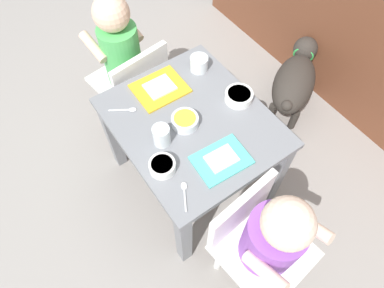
# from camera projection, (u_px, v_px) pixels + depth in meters

# --- Properties ---
(ground_plane) EXTENTS (7.00, 7.00, 0.00)m
(ground_plane) POSITION_uv_depth(u_px,v_px,m) (192.00, 177.00, 1.55)
(ground_plane) COLOR gray
(kitchen_cabinet_back) EXTENTS (1.93, 0.40, 0.88)m
(kitchen_cabinet_back) POSITION_uv_depth(u_px,v_px,m) (383.00, 13.00, 1.50)
(kitchen_cabinet_back) COLOR brown
(kitchen_cabinet_back) RESTS_ON ground
(dining_table) EXTENTS (0.59, 0.51, 0.44)m
(dining_table) POSITION_uv_depth(u_px,v_px,m) (192.00, 133.00, 1.24)
(dining_table) COLOR slate
(dining_table) RESTS_ON ground
(seated_child_left) EXTENTS (0.31, 0.31, 0.67)m
(seated_child_left) POSITION_uv_depth(u_px,v_px,m) (123.00, 55.00, 1.39)
(seated_child_left) COLOR white
(seated_child_left) RESTS_ON ground
(seated_child_right) EXTENTS (0.31, 0.31, 0.62)m
(seated_child_right) POSITION_uv_depth(u_px,v_px,m) (270.00, 237.00, 1.01)
(seated_child_right) COLOR white
(seated_child_right) RESTS_ON ground
(dog) EXTENTS (0.36, 0.44, 0.29)m
(dog) POSITION_uv_depth(u_px,v_px,m) (295.00, 80.00, 1.61)
(dog) COLOR #332D28
(dog) RESTS_ON ground
(food_tray_left) EXTENTS (0.16, 0.19, 0.02)m
(food_tray_left) POSITION_uv_depth(u_px,v_px,m) (160.00, 88.00, 1.25)
(food_tray_left) COLOR gold
(food_tray_left) RESTS_ON dining_table
(food_tray_right) EXTENTS (0.14, 0.18, 0.02)m
(food_tray_right) POSITION_uv_depth(u_px,v_px,m) (221.00, 160.00, 1.08)
(food_tray_right) COLOR #4CC6BC
(food_tray_right) RESTS_ON dining_table
(water_cup_left) EXTENTS (0.07, 0.07, 0.06)m
(water_cup_left) POSITION_uv_depth(u_px,v_px,m) (199.00, 64.00, 1.28)
(water_cup_left) COLOR white
(water_cup_left) RESTS_ON dining_table
(water_cup_right) EXTENTS (0.06, 0.06, 0.07)m
(water_cup_right) POSITION_uv_depth(u_px,v_px,m) (162.00, 136.00, 1.10)
(water_cup_right) COLOR white
(water_cup_right) RESTS_ON dining_table
(cereal_bowl_right_side) EXTENTS (0.10, 0.10, 0.03)m
(cereal_bowl_right_side) POSITION_uv_depth(u_px,v_px,m) (239.00, 96.00, 1.21)
(cereal_bowl_right_side) COLOR white
(cereal_bowl_right_side) RESTS_ON dining_table
(veggie_bowl_near) EXTENTS (0.09, 0.09, 0.04)m
(veggie_bowl_near) POSITION_uv_depth(u_px,v_px,m) (186.00, 122.00, 1.15)
(veggie_bowl_near) COLOR white
(veggie_bowl_near) RESTS_ON dining_table
(veggie_bowl_far) EXTENTS (0.09, 0.09, 0.03)m
(veggie_bowl_far) POSITION_uv_depth(u_px,v_px,m) (162.00, 166.00, 1.05)
(veggie_bowl_far) COLOR white
(veggie_bowl_far) RESTS_ON dining_table
(spoon_by_left_tray) EXTENTS (0.09, 0.06, 0.01)m
(spoon_by_left_tray) POSITION_uv_depth(u_px,v_px,m) (185.00, 193.00, 1.02)
(spoon_by_left_tray) COLOR silver
(spoon_by_left_tray) RESTS_ON dining_table
(spoon_by_right_tray) EXTENTS (0.06, 0.09, 0.01)m
(spoon_by_right_tray) POSITION_uv_depth(u_px,v_px,m) (126.00, 110.00, 1.19)
(spoon_by_right_tray) COLOR silver
(spoon_by_right_tray) RESTS_ON dining_table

